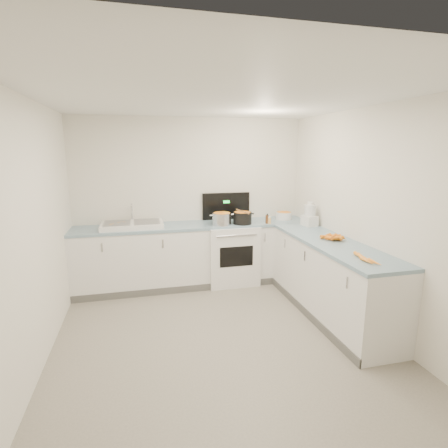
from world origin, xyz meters
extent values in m
cube|color=white|center=(0.00, 1.70, 0.45)|extent=(3.50, 0.60, 0.90)
cube|color=#7E9FB3|center=(0.00, 1.70, 0.92)|extent=(3.50, 0.62, 0.04)
cube|color=white|center=(1.45, 0.30, 0.45)|extent=(0.60, 2.20, 0.90)
cube|color=#7E9FB3|center=(1.45, 0.30, 0.92)|extent=(0.62, 2.20, 0.04)
cube|color=white|center=(0.55, 1.68, 0.45)|extent=(0.76, 0.65, 0.90)
cube|color=black|center=(0.55, 1.98, 1.15)|extent=(0.76, 0.05, 0.42)
cube|color=white|center=(-0.90, 1.70, 0.97)|extent=(0.86, 0.52, 0.07)
cube|color=slate|center=(-1.10, 1.70, 1.01)|extent=(0.36, 0.42, 0.01)
cube|color=slate|center=(-0.70, 1.70, 1.01)|extent=(0.36, 0.42, 0.01)
cylinder|color=silver|center=(-0.90, 1.92, 1.13)|extent=(0.03, 0.03, 0.24)
cylinder|color=silver|center=(0.38, 1.54, 1.02)|extent=(0.29, 0.29, 0.20)
cylinder|color=black|center=(0.69, 1.55, 1.02)|extent=(0.31, 0.31, 0.20)
cylinder|color=#AD7A47|center=(0.69, 1.55, 1.13)|extent=(0.08, 0.42, 0.02)
cylinder|color=white|center=(1.43, 1.72, 1.00)|extent=(0.25, 0.25, 0.12)
cylinder|color=#593319|center=(1.06, 1.48, 1.00)|extent=(0.05, 0.05, 0.12)
cylinder|color=#E5B266|center=(1.09, 1.47, 0.99)|extent=(0.05, 0.05, 0.09)
cube|color=white|center=(1.60, 1.18, 1.02)|extent=(0.19, 0.23, 0.15)
cylinder|color=silver|center=(1.60, 1.18, 1.17)|extent=(0.16, 0.16, 0.16)
cylinder|color=white|center=(1.60, 1.18, 1.27)|extent=(0.09, 0.09, 0.04)
cone|color=orange|center=(1.51, 0.34, 0.96)|extent=(0.10, 0.20, 0.04)
cone|color=orange|center=(1.48, 0.32, 0.97)|extent=(0.17, 0.15, 0.05)
cone|color=orange|center=(1.48, 0.36, 0.96)|extent=(0.22, 0.09, 0.04)
cone|color=orange|center=(1.48, 0.44, 0.97)|extent=(0.21, 0.07, 0.05)
cone|color=orange|center=(1.52, 0.37, 0.96)|extent=(0.06, 0.17, 0.04)
cone|color=orange|center=(1.46, 0.35, 0.97)|extent=(0.10, 0.17, 0.05)
cone|color=orange|center=(1.57, 0.39, 0.96)|extent=(0.17, 0.19, 0.04)
cone|color=orange|center=(1.47, 0.36, 0.97)|extent=(0.22, 0.11, 0.05)
cone|color=orange|center=(1.49, 0.36, 0.97)|extent=(0.20, 0.13, 0.05)
cone|color=orange|center=(1.50, 0.29, 0.98)|extent=(0.20, 0.08, 0.04)
cone|color=orange|center=(1.49, 0.35, 0.99)|extent=(0.17, 0.15, 0.04)
cone|color=orange|center=(1.48, 0.27, 0.99)|extent=(0.16, 0.05, 0.05)
cone|color=orange|center=(1.53, 0.41, 0.98)|extent=(0.16, 0.14, 0.05)
cone|color=orange|center=(1.48, 0.35, 0.98)|extent=(0.15, 0.15, 0.05)
cone|color=orange|center=(1.51, 0.32, 0.99)|extent=(0.11, 0.17, 0.05)
cone|color=orange|center=(1.43, 0.43, 0.98)|extent=(0.18, 0.11, 0.05)
cone|color=orange|center=(1.39, -0.56, 0.96)|extent=(0.05, 0.17, 0.04)
cone|color=orange|center=(1.34, -0.50, 0.96)|extent=(0.04, 0.19, 0.04)
cone|color=orange|center=(1.37, -0.44, 0.96)|extent=(0.05, 0.17, 0.04)
cone|color=orange|center=(1.38, -0.38, 0.96)|extent=(0.07, 0.20, 0.04)
cone|color=orange|center=(1.37, -0.32, 0.96)|extent=(0.08, 0.18, 0.04)
cube|color=tan|center=(-1.09, 1.68, 1.02)|extent=(0.03, 0.03, 0.00)
cube|color=tan|center=(-1.15, 1.67, 1.02)|extent=(0.02, 0.03, 0.00)
cube|color=tan|center=(-1.12, 1.74, 1.01)|extent=(0.03, 0.05, 0.00)
cube|color=tan|center=(-1.02, 1.74, 1.02)|extent=(0.04, 0.03, 0.00)
cube|color=tan|center=(-1.08, 1.71, 1.02)|extent=(0.05, 0.03, 0.00)
cube|color=tan|center=(-1.18, 1.65, 1.02)|extent=(0.03, 0.04, 0.00)
cube|color=tan|center=(-1.01, 1.73, 1.02)|extent=(0.04, 0.03, 0.00)
cube|color=tan|center=(-1.16, 1.61, 1.02)|extent=(0.04, 0.03, 0.00)
cube|color=tan|center=(-1.12, 1.83, 1.01)|extent=(0.03, 0.02, 0.00)
cube|color=tan|center=(-1.19, 1.58, 1.02)|extent=(0.04, 0.03, 0.00)
cube|color=tan|center=(-1.18, 1.57, 1.02)|extent=(0.02, 0.03, 0.00)
camera|label=1|loc=(-0.80, -3.33, 2.02)|focal=28.00mm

